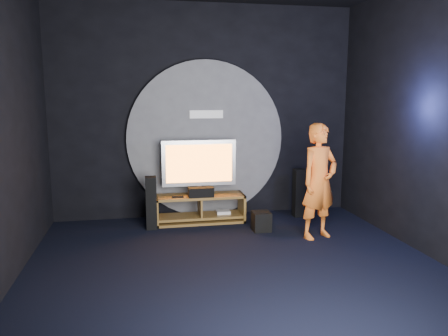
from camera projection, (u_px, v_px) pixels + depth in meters
The scene contains 13 objects.
floor at pixel (238, 271), 5.12m from camera, with size 5.00×5.00×0.00m, color black.
back_wall at pixel (205, 112), 7.24m from camera, with size 5.00×0.04×3.50m, color black.
front_wall at pixel (340, 150), 2.41m from camera, with size 5.00×0.04×3.50m, color black.
right_wall at pixel (439, 119), 5.30m from camera, with size 0.04×5.00×3.50m, color black.
wall_disc_panel at pixel (206, 139), 7.27m from camera, with size 2.60×0.11×2.60m.
media_console at pixel (200, 210), 7.04m from camera, with size 1.42×0.45×0.45m.
tv at pixel (199, 165), 6.98m from camera, with size 1.19×0.22×0.87m.
center_speaker at pixel (201, 192), 6.85m from camera, with size 0.40×0.15×0.15m, color black.
remote at pixel (178, 197), 6.81m from camera, with size 0.18×0.05×0.02m, color black.
tower_speaker_left at pixel (151, 203), 6.66m from camera, with size 0.16×0.18×0.82m, color black.
tower_speaker_right at pixel (299, 193), 7.34m from camera, with size 0.16×0.18×0.82m, color black.
subwoofer at pixel (261, 221), 6.61m from camera, with size 0.26×0.26×0.29m, color black.
player at pixel (319, 181), 6.19m from camera, with size 0.60×0.40×1.65m, color orange.
Camera 1 is at (-1.09, -4.72, 2.06)m, focal length 35.00 mm.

